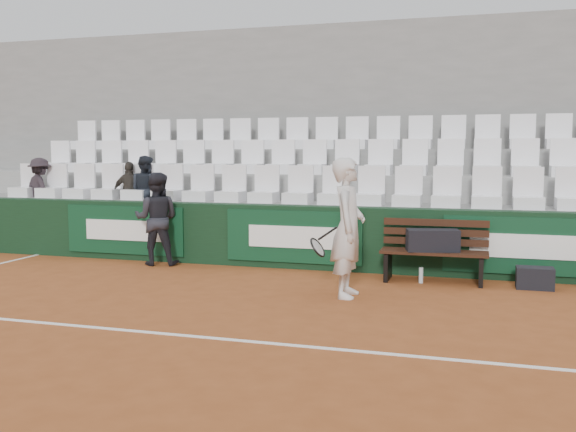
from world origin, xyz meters
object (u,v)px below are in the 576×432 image
at_px(tennis_player, 348,228).
at_px(ball_kid, 157,219).
at_px(water_bottle_far, 521,281).
at_px(spectator_c, 145,165).
at_px(sports_bag_ground, 535,278).
at_px(spectator_b, 130,168).
at_px(water_bottle_near, 421,275).
at_px(sports_bag_left, 433,240).
at_px(spectator_a, 39,165).
at_px(bench_left, 434,267).

relative_size(tennis_player, ball_kid, 1.17).
distance_m(water_bottle_far, spectator_c, 6.60).
height_order(sports_bag_ground, ball_kid, ball_kid).
distance_m(sports_bag_ground, spectator_b, 7.05).
xyz_separation_m(ball_kid, spectator_c, (-0.69, 0.90, 0.86)).
bearing_deg(ball_kid, water_bottle_near, 162.55).
distance_m(sports_bag_ground, water_bottle_far, 0.20).
bearing_deg(sports_bag_left, spectator_b, 169.04).
bearing_deg(spectator_a, sports_bag_left, -163.46).
height_order(bench_left, spectator_b, spectator_b).
xyz_separation_m(water_bottle_far, spectator_a, (-8.56, 1.17, 1.48)).
relative_size(water_bottle_near, water_bottle_far, 0.95).
distance_m(bench_left, water_bottle_far, 1.18).
bearing_deg(water_bottle_near, sports_bag_ground, 2.23).
bearing_deg(water_bottle_far, ball_kid, 177.24).
relative_size(sports_bag_left, ball_kid, 0.48).
bearing_deg(bench_left, spectator_a, 172.01).
bearing_deg(spectator_a, ball_kid, -172.39).
relative_size(sports_bag_ground, water_bottle_near, 2.18).
bearing_deg(water_bottle_near, sports_bag_left, 35.06).
height_order(water_bottle_near, spectator_c, spectator_c).
height_order(sports_bag_left, spectator_a, spectator_a).
height_order(sports_bag_left, spectator_b, spectator_b).
bearing_deg(spectator_a, spectator_b, -155.32).
relative_size(sports_bag_ground, spectator_b, 0.43).
height_order(tennis_player, ball_kid, tennis_player).
distance_m(sports_bag_ground, spectator_a, 8.93).
xyz_separation_m(bench_left, tennis_player, (-1.00, -1.24, 0.67)).
height_order(bench_left, ball_kid, ball_kid).
height_order(sports_bag_left, ball_kid, ball_kid).
bearing_deg(spectator_c, sports_bag_left, -169.25).
relative_size(bench_left, spectator_c, 1.22).
xyz_separation_m(bench_left, ball_kid, (-4.46, 0.14, 0.54)).
bearing_deg(spectator_b, bench_left, 155.84).
bearing_deg(spectator_c, water_bottle_near, -170.69).
xyz_separation_m(water_bottle_far, spectator_c, (-6.32, 1.17, 1.50)).
xyz_separation_m(tennis_player, spectator_b, (-4.47, 2.28, 0.67)).
height_order(sports_bag_left, water_bottle_far, sports_bag_left).
bearing_deg(sports_bag_ground, sports_bag_left, 178.23).
height_order(water_bottle_near, spectator_b, spectator_b).
bearing_deg(bench_left, spectator_b, 169.25).
height_order(bench_left, spectator_a, spectator_a).
bearing_deg(spectator_b, water_bottle_far, 156.59).
height_order(water_bottle_near, ball_kid, ball_kid).
distance_m(water_bottle_far, spectator_b, 6.89).
bearing_deg(water_bottle_near, spectator_a, 170.91).
bearing_deg(sports_bag_ground, tennis_player, -153.34).
relative_size(sports_bag_ground, spectator_c, 0.39).
distance_m(sports_bag_left, ball_kid, 4.45).
bearing_deg(bench_left, sports_bag_left, -139.71).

